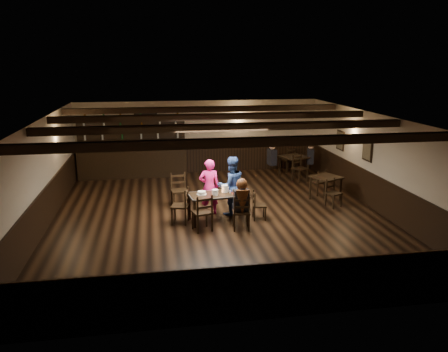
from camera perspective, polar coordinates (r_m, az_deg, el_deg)
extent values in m
plane|color=black|center=(12.02, -0.63, -5.26)|extent=(10.00, 10.00, 0.00)
cube|color=beige|center=(16.48, -3.30, 5.12)|extent=(9.00, 0.02, 2.70)
cube|color=beige|center=(6.97, 5.67, -8.78)|extent=(9.00, 0.02, 2.70)
cube|color=beige|center=(11.83, -22.74, 0.08)|extent=(0.02, 10.00, 2.70)
cube|color=beige|center=(13.06, 19.27, 1.72)|extent=(0.02, 10.00, 2.70)
cube|color=silver|center=(11.37, -0.67, 7.62)|extent=(9.00, 10.00, 0.02)
cube|color=black|center=(16.61, -3.25, 2.22)|extent=(9.00, 0.04, 1.00)
cube|color=black|center=(7.37, 5.43, -14.76)|extent=(9.00, 0.04, 1.00)
cube|color=black|center=(12.05, -22.20, -3.83)|extent=(0.04, 10.00, 1.00)
cube|color=black|center=(13.25, 18.84, -1.86)|extent=(0.04, 10.00, 1.00)
cube|color=black|center=(16.28, -10.02, 6.59)|extent=(0.90, 0.03, 1.00)
cube|color=black|center=(16.26, -10.02, 6.58)|extent=(0.80, 0.02, 0.90)
cube|color=black|center=(13.43, 18.24, 3.24)|extent=(0.03, 0.55, 0.65)
cube|color=#72664C|center=(13.42, 18.17, 3.24)|extent=(0.02, 0.45, 0.55)
cube|color=black|center=(15.11, 14.95, 4.52)|extent=(0.03, 0.55, 0.65)
cube|color=#72664C|center=(15.11, 14.89, 4.52)|extent=(0.02, 0.45, 0.55)
cube|color=black|center=(8.47, 2.41, 4.41)|extent=(8.90, 0.18, 0.18)
cube|color=black|center=(10.41, 0.17, 6.39)|extent=(8.90, 0.18, 0.18)
cube|color=black|center=(12.37, -1.38, 7.74)|extent=(8.90, 0.18, 0.18)
cube|color=black|center=(14.34, -2.51, 8.72)|extent=(8.90, 0.18, 0.18)
cube|color=black|center=(11.11, -3.83, -5.05)|extent=(0.07, 0.07, 0.71)
cube|color=black|center=(11.71, -4.55, -4.01)|extent=(0.07, 0.07, 0.71)
cube|color=black|center=(11.49, 3.05, -4.36)|extent=(0.07, 0.07, 0.71)
cube|color=black|center=(12.06, 2.01, -3.40)|extent=(0.07, 0.07, 0.71)
cube|color=black|center=(11.45, -0.79, -2.42)|extent=(1.61, 0.95, 0.04)
cube|color=#A5A8AD|center=(11.79, -1.29, -1.91)|extent=(1.52, 0.23, 0.04)
cube|color=#A5A8AD|center=(11.12, -0.27, -2.96)|extent=(1.52, 0.23, 0.04)
cube|color=#A5A8AD|center=(11.67, 2.75, -2.10)|extent=(0.13, 0.76, 0.04)
cube|color=#A5A8AD|center=(11.28, -4.46, -2.74)|extent=(0.13, 0.76, 0.04)
cube|color=black|center=(11.22, -2.30, -5.53)|extent=(0.05, 0.05, 0.45)
cube|color=black|center=(10.91, -1.57, -6.13)|extent=(0.05, 0.05, 0.45)
cube|color=black|center=(11.08, -4.12, -5.81)|extent=(0.05, 0.05, 0.45)
cube|color=black|center=(10.77, -3.44, -6.43)|extent=(0.05, 0.05, 0.45)
cube|color=black|center=(10.91, -2.87, -4.75)|extent=(0.54, 0.53, 0.04)
cube|color=black|center=(10.67, -2.53, -3.84)|extent=(0.44, 0.15, 0.48)
cube|color=black|center=(10.69, -2.52, -4.09)|extent=(0.37, 0.13, 0.05)
cube|color=black|center=(10.63, -2.53, -3.12)|extent=(0.37, 0.13, 0.05)
cube|color=black|center=(11.24, 3.09, -5.54)|extent=(0.04, 0.04, 0.43)
cube|color=black|center=(10.93, 3.28, -6.17)|extent=(0.04, 0.04, 0.43)
cube|color=black|center=(11.21, 1.24, -5.58)|extent=(0.04, 0.04, 0.43)
cube|color=black|center=(10.89, 1.37, -6.22)|extent=(0.04, 0.04, 0.43)
cube|color=black|center=(10.98, 2.26, -4.72)|extent=(0.47, 0.45, 0.04)
cube|color=black|center=(10.75, 2.35, -3.88)|extent=(0.43, 0.08, 0.45)
cube|color=black|center=(10.76, 2.35, -4.11)|extent=(0.36, 0.06, 0.05)
cube|color=black|center=(10.71, 2.36, -3.19)|extent=(0.36, 0.06, 0.05)
cube|color=black|center=(11.72, -6.42, -4.71)|extent=(0.04, 0.04, 0.45)
cube|color=black|center=(11.65, -4.69, -4.78)|extent=(0.04, 0.04, 0.45)
cube|color=black|center=(11.37, -6.80, -5.34)|extent=(0.04, 0.04, 0.45)
cube|color=black|center=(11.31, -5.03, -5.42)|extent=(0.04, 0.04, 0.45)
cube|color=black|center=(11.43, -5.77, -3.90)|extent=(0.52, 0.53, 0.04)
cube|color=black|center=(11.32, -4.91, -2.80)|extent=(0.15, 0.44, 0.47)
cube|color=black|center=(11.34, -4.91, -3.03)|extent=(0.12, 0.37, 0.05)
cube|color=black|center=(11.28, -4.93, -2.11)|extent=(0.12, 0.37, 0.05)
cube|color=black|center=(11.66, 5.45, -5.00)|extent=(0.03, 0.03, 0.37)
cube|color=black|center=(11.61, 4.01, -5.05)|extent=(0.03, 0.03, 0.37)
cube|color=black|center=(11.94, 5.22, -4.50)|extent=(0.03, 0.03, 0.37)
cube|color=black|center=(11.90, 3.82, -4.54)|extent=(0.03, 0.03, 0.37)
cube|color=black|center=(11.71, 4.65, -3.83)|extent=(0.38, 0.40, 0.03)
cube|color=black|center=(11.63, 3.95, -2.95)|extent=(0.07, 0.36, 0.39)
cube|color=black|center=(11.64, 3.95, -3.13)|extent=(0.05, 0.31, 0.04)
cube|color=black|center=(11.60, 3.96, -2.40)|extent=(0.05, 0.31, 0.04)
cube|color=black|center=(12.50, -6.54, -3.39)|extent=(0.04, 0.04, 0.48)
cube|color=black|center=(12.86, -6.84, -2.88)|extent=(0.04, 0.04, 0.48)
cube|color=black|center=(12.57, -4.75, -3.24)|extent=(0.04, 0.04, 0.48)
cube|color=black|center=(12.92, -5.10, -2.74)|extent=(0.04, 0.04, 0.48)
cube|color=black|center=(12.64, -5.84, -1.94)|extent=(0.52, 0.50, 0.04)
cube|color=black|center=(12.74, -6.03, -0.63)|extent=(0.47, 0.10, 0.50)
cube|color=black|center=(12.76, -6.02, -0.85)|extent=(0.40, 0.08, 0.06)
cube|color=black|center=(12.70, -6.04, 0.01)|extent=(0.40, 0.08, 0.06)
imported|color=#ED35A0|center=(11.98, -1.94, -1.43)|extent=(0.58, 0.39, 1.55)
imported|color=navy|center=(11.93, 0.95, -1.28)|extent=(0.90, 0.76, 1.63)
cube|color=black|center=(11.08, 2.13, -4.15)|extent=(0.35, 0.35, 0.14)
cube|color=black|center=(10.88, 2.28, -3.13)|extent=(0.37, 0.22, 0.52)
cylinder|color=black|center=(10.81, 2.29, -1.93)|extent=(0.11, 0.37, 0.37)
sphere|color=#D8A384|center=(10.77, 2.30, -1.11)|extent=(0.23, 0.23, 0.23)
sphere|color=#351B0C|center=(10.73, 2.33, -1.10)|extent=(0.28, 0.28, 0.28)
cone|color=#351B0C|center=(10.76, 2.42, -3.47)|extent=(0.22, 0.22, 0.65)
cylinder|color=white|center=(11.40, -2.93, -2.37)|extent=(0.26, 0.26, 0.01)
cylinder|color=white|center=(11.39, -2.93, -2.17)|extent=(0.21, 0.21, 0.07)
cylinder|color=silver|center=(11.39, -2.93, -2.25)|extent=(0.22, 0.22, 0.03)
cylinder|color=white|center=(11.31, -1.18, -2.14)|extent=(0.16, 0.16, 0.15)
cylinder|color=white|center=(11.55, 0.11, -1.65)|extent=(0.17, 0.17, 0.20)
cylinder|color=#A5A8AD|center=(11.50, -0.90, -2.16)|extent=(0.05, 0.05, 0.03)
sphere|color=orange|center=(11.49, -0.90, -2.01)|extent=(0.03, 0.03, 0.03)
cylinder|color=silver|center=(11.46, 0.81, -2.07)|extent=(0.04, 0.04, 0.09)
cylinder|color=#A5A8AD|center=(11.49, 1.16, -1.98)|extent=(0.04, 0.04, 0.10)
cylinder|color=silver|center=(11.63, 0.46, -1.75)|extent=(0.07, 0.07, 0.12)
cube|color=maroon|center=(11.52, 1.67, -2.19)|extent=(0.27, 0.19, 0.00)
cube|color=#0D1245|center=(11.70, 1.42, -1.92)|extent=(0.33, 0.24, 0.00)
cube|color=black|center=(16.22, -11.81, 1.79)|extent=(3.85, 0.60, 1.10)
cube|color=black|center=(16.10, -11.92, 3.78)|extent=(4.05, 0.70, 0.05)
cube|color=black|center=(16.37, -11.88, 3.88)|extent=(3.85, 0.10, 2.20)
cube|color=black|center=(16.23, -11.94, 4.68)|extent=(3.75, 0.22, 0.03)
cube|color=black|center=(16.17, -12.01, 5.89)|extent=(3.75, 0.22, 0.03)
cube|color=black|center=(16.13, -12.07, 7.12)|extent=(3.75, 0.22, 0.03)
cube|color=black|center=(13.50, 13.20, -0.14)|extent=(1.02, 1.02, 0.04)
cube|color=black|center=(13.17, 13.16, -2.21)|extent=(0.05, 0.05, 0.71)
cube|color=black|center=(13.58, 11.21, -1.57)|extent=(0.05, 0.05, 0.71)
cube|color=black|center=(13.62, 14.99, -1.75)|extent=(0.05, 0.05, 0.71)
cube|color=black|center=(14.03, 13.05, -1.15)|extent=(0.05, 0.05, 0.71)
cube|color=black|center=(16.12, 9.13, 2.49)|extent=(1.15, 1.15, 0.04)
cube|color=black|center=(15.70, 8.96, 0.76)|extent=(0.05, 0.05, 0.71)
cube|color=black|center=(16.24, 7.28, 1.29)|extent=(0.05, 0.05, 0.71)
cube|color=black|center=(16.18, 10.89, 1.09)|extent=(0.05, 0.05, 0.71)
cube|color=black|center=(16.70, 9.19, 1.60)|extent=(0.05, 0.05, 0.71)
cube|color=black|center=(15.86, 6.28, 2.48)|extent=(0.29, 0.42, 0.57)
sphere|color=#D8A384|center=(15.78, 6.31, 3.83)|extent=(0.22, 0.22, 0.22)
sphere|color=black|center=(15.77, 6.32, 3.94)|extent=(0.23, 0.23, 0.23)
cube|color=black|center=(16.25, 11.21, 2.55)|extent=(0.33, 0.43, 0.55)
sphere|color=#D8A384|center=(16.18, 11.27, 3.82)|extent=(0.21, 0.21, 0.21)
sphere|color=black|center=(16.17, 11.28, 3.93)|extent=(0.22, 0.22, 0.22)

